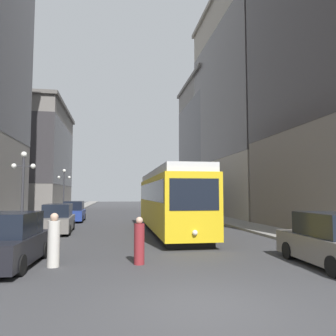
{
  "coord_description": "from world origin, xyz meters",
  "views": [
    {
      "loc": [
        -1.92,
        -7.14,
        2.46
      ],
      "look_at": [
        0.49,
        7.25,
        3.63
      ],
      "focal_mm": 34.81,
      "sensor_mm": 36.0,
      "label": 1
    }
  ],
  "objects_px": {
    "streetcar": "(169,200)",
    "parked_car_left_mid": "(74,212)",
    "parked_car_left_near": "(58,219)",
    "lamp_post_left_near": "(23,178)",
    "parked_car_right_far": "(331,242)",
    "parked_car_left_far": "(9,241)",
    "lamp_post_left_far": "(64,185)",
    "pedestrian_crossing_near": "(139,242)",
    "transit_bus": "(173,199)",
    "pedestrian_crossing_far": "(54,242)"
  },
  "relations": [
    {
      "from": "streetcar",
      "to": "parked_car_left_mid",
      "type": "relative_size",
      "value": 3.12
    },
    {
      "from": "parked_car_left_near",
      "to": "lamp_post_left_near",
      "type": "relative_size",
      "value": 1.03
    },
    {
      "from": "parked_car_right_far",
      "to": "parked_car_left_far",
      "type": "height_order",
      "value": "same"
    },
    {
      "from": "streetcar",
      "to": "lamp_post_left_far",
      "type": "distance_m",
      "value": 18.77
    },
    {
      "from": "parked_car_left_near",
      "to": "pedestrian_crossing_near",
      "type": "height_order",
      "value": "parked_car_left_near"
    },
    {
      "from": "lamp_post_left_far",
      "to": "parked_car_left_far",
      "type": "bearing_deg",
      "value": -85.68
    },
    {
      "from": "transit_bus",
      "to": "parked_car_right_far",
      "type": "height_order",
      "value": "transit_bus"
    },
    {
      "from": "streetcar",
      "to": "parked_car_left_near",
      "type": "relative_size",
      "value": 2.8
    },
    {
      "from": "streetcar",
      "to": "parked_car_right_far",
      "type": "xyz_separation_m",
      "value": [
        3.8,
        -10.57,
        -1.26
      ]
    },
    {
      "from": "transit_bus",
      "to": "streetcar",
      "type": "bearing_deg",
      "value": -102.56
    },
    {
      "from": "parked_car_left_mid",
      "to": "lamp_post_left_far",
      "type": "relative_size",
      "value": 0.9
    },
    {
      "from": "streetcar",
      "to": "parked_car_left_near",
      "type": "xyz_separation_m",
      "value": [
        -7.04,
        1.1,
        -1.26
      ]
    },
    {
      "from": "parked_car_left_near",
      "to": "lamp_post_left_near",
      "type": "bearing_deg",
      "value": -153.63
    },
    {
      "from": "parked_car_left_near",
      "to": "pedestrian_crossing_far",
      "type": "bearing_deg",
      "value": -83.95
    },
    {
      "from": "parked_car_left_far",
      "to": "parked_car_left_near",
      "type": "bearing_deg",
      "value": 92.98
    },
    {
      "from": "transit_bus",
      "to": "lamp_post_left_far",
      "type": "height_order",
      "value": "lamp_post_left_far"
    },
    {
      "from": "pedestrian_crossing_near",
      "to": "parked_car_right_far",
      "type": "bearing_deg",
      "value": -31.92
    },
    {
      "from": "transit_bus",
      "to": "lamp_post_left_far",
      "type": "xyz_separation_m",
      "value": [
        -11.76,
        2.68,
        1.55
      ]
    },
    {
      "from": "lamp_post_left_far",
      "to": "parked_car_left_mid",
      "type": "bearing_deg",
      "value": -74.39
    },
    {
      "from": "lamp_post_left_near",
      "to": "pedestrian_crossing_near",
      "type": "bearing_deg",
      "value": -55.45
    },
    {
      "from": "parked_car_left_far",
      "to": "pedestrian_crossing_near",
      "type": "relative_size",
      "value": 2.72
    },
    {
      "from": "transit_bus",
      "to": "lamp_post_left_near",
      "type": "height_order",
      "value": "lamp_post_left_near"
    },
    {
      "from": "parked_car_left_near",
      "to": "parked_car_left_far",
      "type": "distance_m",
      "value": 9.85
    },
    {
      "from": "streetcar",
      "to": "parked_car_right_far",
      "type": "bearing_deg",
      "value": -69.66
    },
    {
      "from": "lamp_post_left_near",
      "to": "lamp_post_left_far",
      "type": "relative_size",
      "value": 0.97
    },
    {
      "from": "parked_car_left_far",
      "to": "pedestrian_crossing_near",
      "type": "height_order",
      "value": "parked_car_left_far"
    },
    {
      "from": "parked_car_left_mid",
      "to": "lamp_post_left_near",
      "type": "relative_size",
      "value": 0.93
    },
    {
      "from": "transit_bus",
      "to": "pedestrian_crossing_near",
      "type": "distance_m",
      "value": 23.55
    },
    {
      "from": "parked_car_left_far",
      "to": "pedestrian_crossing_far",
      "type": "relative_size",
      "value": 2.47
    },
    {
      "from": "parked_car_left_mid",
      "to": "lamp_post_left_far",
      "type": "height_order",
      "value": "lamp_post_left_far"
    },
    {
      "from": "parked_car_left_near",
      "to": "parked_car_left_far",
      "type": "height_order",
      "value": "same"
    },
    {
      "from": "streetcar",
      "to": "pedestrian_crossing_far",
      "type": "xyz_separation_m",
      "value": [
        -5.52,
        -9.05,
        -1.26
      ]
    },
    {
      "from": "parked_car_left_mid",
      "to": "pedestrian_crossing_near",
      "type": "bearing_deg",
      "value": -77.47
    },
    {
      "from": "lamp_post_left_near",
      "to": "parked_car_right_far",
      "type": "bearing_deg",
      "value": -39.84
    },
    {
      "from": "transit_bus",
      "to": "parked_car_left_mid",
      "type": "bearing_deg",
      "value": -158.29
    },
    {
      "from": "parked_car_left_far",
      "to": "parked_car_left_mid",
      "type": "bearing_deg",
      "value": 92.96
    },
    {
      "from": "parked_car_right_far",
      "to": "lamp_post_left_far",
      "type": "distance_m",
      "value": 29.99
    },
    {
      "from": "pedestrian_crossing_far",
      "to": "lamp_post_left_near",
      "type": "relative_size",
      "value": 0.37
    },
    {
      "from": "parked_car_left_near",
      "to": "parked_car_left_mid",
      "type": "distance_m",
      "value": 8.54
    },
    {
      "from": "parked_car_right_far",
      "to": "lamp_post_left_near",
      "type": "height_order",
      "value": "lamp_post_left_near"
    },
    {
      "from": "streetcar",
      "to": "transit_bus",
      "type": "bearing_deg",
      "value": 78.96
    },
    {
      "from": "pedestrian_crossing_far",
      "to": "parked_car_left_near",
      "type": "bearing_deg",
      "value": 34.39
    },
    {
      "from": "parked_car_right_far",
      "to": "lamp_post_left_far",
      "type": "xyz_separation_m",
      "value": [
        -12.74,
        27.02,
        2.65
      ]
    },
    {
      "from": "streetcar",
      "to": "parked_car_right_far",
      "type": "height_order",
      "value": "streetcar"
    },
    {
      "from": "parked_car_left_far",
      "to": "lamp_post_left_far",
      "type": "relative_size",
      "value": 0.89
    },
    {
      "from": "streetcar",
      "to": "lamp_post_left_far",
      "type": "bearing_deg",
      "value": 119.08
    },
    {
      "from": "parked_car_left_far",
      "to": "pedestrian_crossing_near",
      "type": "distance_m",
      "value": 4.43
    },
    {
      "from": "parked_car_left_mid",
      "to": "parked_car_left_far",
      "type": "xyz_separation_m",
      "value": [
        0.0,
        -18.39,
        -0.0
      ]
    },
    {
      "from": "streetcar",
      "to": "parked_car_left_near",
      "type": "distance_m",
      "value": 7.24
    },
    {
      "from": "transit_bus",
      "to": "pedestrian_crossing_far",
      "type": "relative_size",
      "value": 6.76
    }
  ]
}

